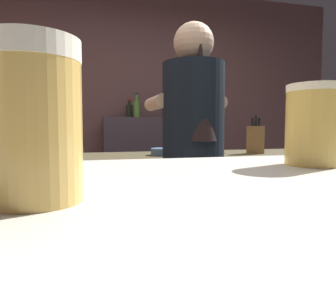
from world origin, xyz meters
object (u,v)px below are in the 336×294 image
object	(u,v)px
chefs_knife	(212,154)
mixing_bowl	(164,152)
bottle_olive_oil	(129,111)
bottle_vinegar	(174,109)
bartender	(193,151)
pint_glass_near	(36,122)
knife_block	(255,139)
bottle_soy	(137,108)
pint_glass_far	(313,125)

from	to	relation	value
chefs_knife	mixing_bowl	bearing A→B (deg)	155.89
bottle_olive_oil	bottle_vinegar	distance (m)	0.49
bartender	pint_glass_near	size ratio (longest dim) A/B	12.82
chefs_knife	bottle_vinegar	xyz separation A→B (m)	(0.04, 1.22, 0.38)
knife_block	bottle_olive_oil	distance (m)	1.60
mixing_bowl	chefs_knife	distance (m)	0.35
bottle_vinegar	chefs_knife	bearing A→B (deg)	-91.99
knife_block	pint_glass_near	world-z (taller)	knife_block
bottle_soy	bottle_vinegar	world-z (taller)	bottle_soy
pint_glass_near	pint_glass_far	xyz separation A→B (m)	(0.38, 0.14, -0.00)
pint_glass_near	bottle_soy	size ratio (longest dim) A/B	0.49
chefs_knife	pint_glass_near	bearing A→B (deg)	-138.69
knife_block	pint_glass_far	distance (m)	1.74
pint_glass_far	bottle_olive_oil	bearing A→B (deg)	89.17
mixing_bowl	pint_glass_far	xyz separation A→B (m)	(-0.12, -1.58, 0.17)
bartender	bottle_soy	xyz separation A→B (m)	(-0.08, 1.70, 0.34)
bottle_soy	pint_glass_far	bearing A→B (deg)	-92.38
pint_glass_far	bottle_olive_oil	distance (m)	2.93
bartender	bottle_vinegar	xyz separation A→B (m)	(0.32, 1.63, 0.33)
mixing_bowl	bottle_olive_oil	world-z (taller)	bottle_olive_oil
knife_block	chefs_knife	xyz separation A→B (m)	(-0.33, 0.02, -0.10)
pint_glass_near	pint_glass_far	bearing A→B (deg)	20.87
bartender	bottle_olive_oil	distance (m)	1.80
knife_block	bottle_olive_oil	bearing A→B (deg)	118.88
bottle_soy	pint_glass_near	bearing A→B (deg)	-99.42
bartender	mixing_bowl	bearing A→B (deg)	7.91
pint_glass_near	bottle_soy	bearing A→B (deg)	80.58
mixing_bowl	pint_glass_far	distance (m)	1.59
knife_block	bottle_olive_oil	world-z (taller)	bottle_olive_oil
bartender	pint_glass_near	bearing A→B (deg)	154.14
mixing_bowl	knife_block	bearing A→B (deg)	-2.89
mixing_bowl	bottle_vinegar	bearing A→B (deg)	71.89
knife_block	pint_glass_near	distance (m)	2.06
bartender	mixing_bowl	size ratio (longest dim) A/B	9.44
mixing_bowl	bottle_vinegar	size ratio (longest dim) A/B	0.75
bartender	bottle_soy	size ratio (longest dim) A/B	6.34
mixing_bowl	bottle_vinegar	world-z (taller)	bottle_vinegar
knife_block	pint_glass_near	bearing A→B (deg)	-124.97
bartender	pint_glass_far	distance (m)	1.18
bottle_vinegar	bottle_olive_oil	bearing A→B (deg)	164.46
mixing_bowl	bottle_soy	world-z (taller)	bottle_soy
bottle_olive_oil	bottle_vinegar	size ratio (longest dim) A/B	0.87
chefs_knife	pint_glass_near	distance (m)	1.92
mixing_bowl	bottle_olive_oil	xyz separation A→B (m)	(-0.08, 1.34, 0.35)
knife_block	bottle_soy	distance (m)	1.51
mixing_bowl	bottle_olive_oil	distance (m)	1.39
knife_block	pint_glass_far	size ratio (longest dim) A/B	2.18
pint_glass_near	knife_block	bearing A→B (deg)	55.03
bartender	pint_glass_near	xyz separation A→B (m)	(-0.58, -1.30, 0.13)
knife_block	pint_glass_far	bearing A→B (deg)	-117.42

